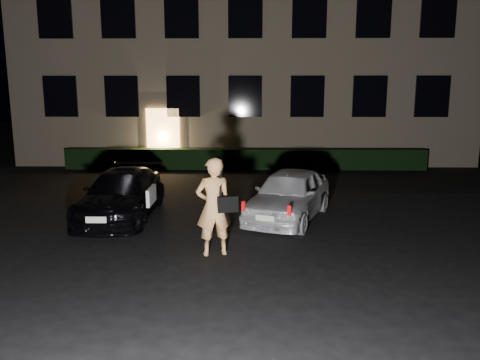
{
  "coord_description": "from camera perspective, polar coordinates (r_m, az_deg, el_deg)",
  "views": [
    {
      "loc": [
        0.11,
        -8.96,
        3.2
      ],
      "look_at": [
        -0.07,
        2.0,
        1.13
      ],
      "focal_mm": 35.0,
      "sensor_mm": 36.0,
      "label": 1
    }
  ],
  "objects": [
    {
      "name": "building",
      "position": [
        24.11,
        0.7,
        17.39
      ],
      "size": [
        20.0,
        8.11,
        12.0
      ],
      "color": "#6F644F",
      "rests_on": "ground"
    },
    {
      "name": "hatch",
      "position": [
        11.92,
        6.01,
        -1.76
      ],
      "size": [
        2.78,
        4.04,
        1.28
      ],
      "rotation": [
        0.0,
        0.0,
        -0.37
      ],
      "color": "silver",
      "rests_on": "ground"
    },
    {
      "name": "sedan",
      "position": [
        12.4,
        -14.17,
        -1.7
      ],
      "size": [
        1.81,
        4.26,
        1.21
      ],
      "rotation": [
        0.0,
        0.0,
        0.01
      ],
      "color": "black",
      "rests_on": "ground"
    },
    {
      "name": "ground",
      "position": [
        9.51,
        0.23,
        -8.94
      ],
      "size": [
        80.0,
        80.0,
        0.0
      ],
      "primitive_type": "plane",
      "color": "black",
      "rests_on": "ground"
    },
    {
      "name": "man",
      "position": [
        9.2,
        -3.16,
        -3.24
      ],
      "size": [
        0.9,
        0.65,
        1.96
      ],
      "rotation": [
        0.0,
        0.0,
        3.43
      ],
      "color": "#E29B5B",
      "rests_on": "ground"
    },
    {
      "name": "hedge",
      "position": [
        19.66,
        0.61,
        2.61
      ],
      "size": [
        15.0,
        0.7,
        0.85
      ],
      "primitive_type": "cube",
      "color": "black",
      "rests_on": "ground"
    }
  ]
}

